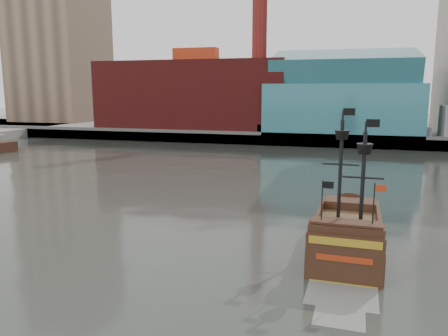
% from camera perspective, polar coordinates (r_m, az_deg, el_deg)
% --- Properties ---
extents(ground, '(400.00, 400.00, 0.00)m').
position_cam_1_polar(ground, '(27.50, -10.16, -13.11)').
color(ground, '#292C27').
rests_on(ground, ground).
extents(promenade_far, '(220.00, 60.00, 2.00)m').
position_cam_1_polar(promenade_far, '(115.61, 10.16, 5.12)').
color(promenade_far, slate).
rests_on(promenade_far, ground).
extents(seawall, '(220.00, 1.00, 2.60)m').
position_cam_1_polar(seawall, '(86.40, 8.19, 3.73)').
color(seawall, '#4C4C49').
rests_on(seawall, ground).
extents(skyline, '(149.00, 45.00, 62.00)m').
position_cam_1_polar(skyline, '(108.25, 13.02, 17.20)').
color(skyline, '#7F654C').
rests_on(skyline, promenade_far).
extents(pirate_ship, '(4.72, 13.86, 10.29)m').
position_cam_1_polar(pirate_ship, '(30.88, 15.76, -8.86)').
color(pirate_ship, black).
rests_on(pirate_ship, ground).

